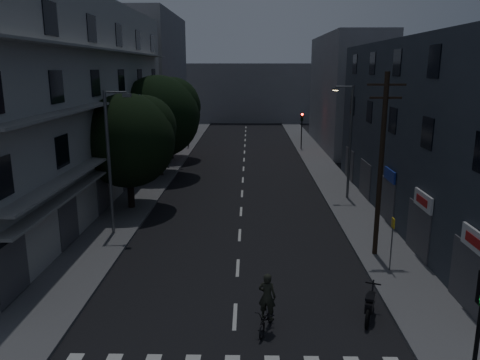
{
  "coord_description": "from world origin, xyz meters",
  "views": [
    {
      "loc": [
        0.51,
        -14.24,
        9.32
      ],
      "look_at": [
        0.0,
        12.0,
        3.0
      ],
      "focal_mm": 35.0,
      "sensor_mm": 36.0,
      "label": 1
    }
  ],
  "objects_px": {
    "bus_stop_sign": "(392,235)",
    "motorcycle": "(370,306)",
    "utility_pole": "(381,162)",
    "cyclist": "(267,312)"
  },
  "relations": [
    {
      "from": "bus_stop_sign",
      "to": "motorcycle",
      "type": "distance_m",
      "value": 4.75
    },
    {
      "from": "bus_stop_sign",
      "to": "cyclist",
      "type": "relative_size",
      "value": 1.13
    },
    {
      "from": "cyclist",
      "to": "motorcycle",
      "type": "bearing_deg",
      "value": 30.47
    },
    {
      "from": "bus_stop_sign",
      "to": "motorcycle",
      "type": "relative_size",
      "value": 1.28
    },
    {
      "from": "bus_stop_sign",
      "to": "motorcycle",
      "type": "bearing_deg",
      "value": -115.46
    },
    {
      "from": "bus_stop_sign",
      "to": "utility_pole",
      "type": "bearing_deg",
      "value": 95.12
    },
    {
      "from": "utility_pole",
      "to": "bus_stop_sign",
      "type": "xyz_separation_m",
      "value": [
        0.18,
        -1.98,
        -2.98
      ]
    },
    {
      "from": "utility_pole",
      "to": "bus_stop_sign",
      "type": "height_order",
      "value": "utility_pole"
    },
    {
      "from": "utility_pole",
      "to": "motorcycle",
      "type": "distance_m",
      "value": 7.69
    },
    {
      "from": "cyclist",
      "to": "utility_pole",
      "type": "bearing_deg",
      "value": 68.36
    }
  ]
}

